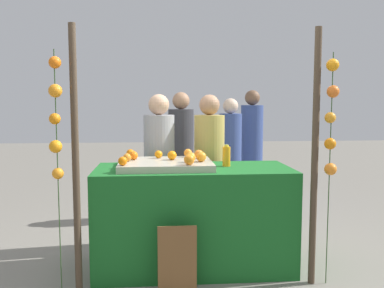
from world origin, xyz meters
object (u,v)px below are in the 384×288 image
chalkboard_sign (177,261)px  vendor_left (159,176)px  stall_counter (193,218)px  vendor_right (209,175)px  orange_0 (134,156)px  orange_1 (131,153)px  juice_bottle (226,156)px

chalkboard_sign → vendor_left: bearing=96.3°
stall_counter → vendor_right: size_ratio=1.10×
orange_0 → orange_1: same height
juice_bottle → chalkboard_sign: juice_bottle is taller
orange_1 → juice_bottle: size_ratio=0.40×
orange_0 → juice_bottle: (0.85, -0.07, -0.01)m
chalkboard_sign → vendor_left: 1.27m
stall_counter → vendor_right: 0.74m
orange_0 → chalkboard_sign: (0.37, -0.66, -0.76)m
orange_1 → juice_bottle: juice_bottle is taller
orange_1 → vendor_right: vendor_right is taller
vendor_left → vendor_right: 0.53m
vendor_left → vendor_right: bearing=0.3°
juice_bottle → vendor_right: (-0.09, 0.58, -0.28)m
juice_bottle → vendor_right: 0.65m
stall_counter → orange_0: 0.79m
orange_0 → chalkboard_sign: orange_0 is taller
orange_1 → juice_bottle: bearing=-14.8°
juice_bottle → vendor_right: vendor_right is taller
stall_counter → orange_0: (-0.54, 0.13, 0.56)m
juice_bottle → stall_counter: bearing=-168.6°
orange_0 → vendor_right: size_ratio=0.05×
stall_counter → chalkboard_sign: 0.59m
juice_bottle → vendor_left: size_ratio=0.12×
chalkboard_sign → vendor_left: vendor_left is taller
orange_1 → vendor_right: 0.92m
orange_0 → chalkboard_sign: size_ratio=0.14×
orange_1 → chalkboard_sign: (0.41, -0.83, -0.76)m
vendor_right → stall_counter: bearing=-109.4°
vendor_left → juice_bottle: bearing=-43.1°
vendor_left → orange_1: bearing=-129.2°
orange_0 → vendor_right: bearing=33.7°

